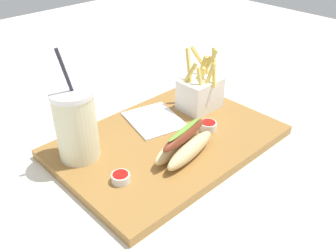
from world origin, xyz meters
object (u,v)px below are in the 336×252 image
at_px(soda_cup, 76,125).
at_px(napkin_stack, 154,120).
at_px(fries_basket, 200,92).
at_px(ketchup_cup_2, 121,177).
at_px(hot_dog_1, 184,145).
at_px(ketchup_cup_1, 208,126).

xyz_separation_m(soda_cup, napkin_stack, (-0.20, 0.00, -0.07)).
distance_m(fries_basket, ketchup_cup_2, 0.33).
height_order(ketchup_cup_2, napkin_stack, ketchup_cup_2).
bearing_deg(soda_cup, napkin_stack, 179.05).
bearing_deg(hot_dog_1, ketchup_cup_1, -164.69).
distance_m(fries_basket, ketchup_cup_1, 0.11).
bearing_deg(hot_dog_1, soda_cup, -43.36).
relative_size(hot_dog_1, ketchup_cup_2, 4.61).
xyz_separation_m(hot_dog_1, napkin_stack, (-0.05, -0.14, -0.02)).
relative_size(fries_basket, ketchup_cup_2, 4.40).
distance_m(soda_cup, ketchup_cup_2, 0.14).
height_order(soda_cup, ketchup_cup_1, soda_cup).
relative_size(fries_basket, hot_dog_1, 0.95).
bearing_deg(napkin_stack, ketchup_cup_2, 31.87).
xyz_separation_m(soda_cup, ketchup_cup_1, (-0.26, 0.11, -0.06)).
relative_size(soda_cup, ketchup_cup_1, 6.14).
bearing_deg(napkin_stack, hot_dog_1, 72.05).
relative_size(soda_cup, hot_dog_1, 1.46).
xyz_separation_m(fries_basket, napkin_stack, (0.12, -0.03, -0.04)).
bearing_deg(soda_cup, ketchup_cup_2, 94.84).
xyz_separation_m(ketchup_cup_1, napkin_stack, (0.06, -0.11, -0.01)).
distance_m(hot_dog_1, ketchup_cup_1, 0.11).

